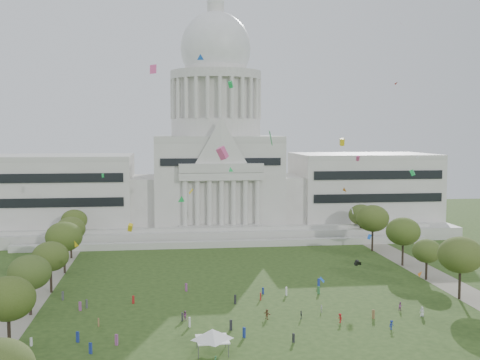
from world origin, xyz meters
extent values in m
plane|color=#2B4518|center=(0.00, 0.00, 0.00)|extent=(400.00, 400.00, 0.00)
cube|color=#B7B5AB|center=(0.00, 115.00, 2.00)|extent=(160.00, 60.00, 4.00)
cube|color=#B7B5AB|center=(0.00, 82.00, 1.00)|extent=(130.00, 3.00, 2.00)
cube|color=#B7B5AB|center=(0.00, 90.00, 2.50)|extent=(140.00, 3.00, 5.00)
cube|color=beige|center=(-55.00, 114.00, 15.00)|extent=(50.00, 34.00, 22.00)
cube|color=beige|center=(55.00, 114.00, 15.00)|extent=(50.00, 34.00, 22.00)
cube|color=beige|center=(-27.00, 112.00, 12.00)|extent=(12.00, 26.00, 16.00)
cube|color=beige|center=(27.00, 112.00, 12.00)|extent=(12.00, 26.00, 16.00)
cube|color=beige|center=(0.00, 114.00, 18.00)|extent=(44.00, 38.00, 28.00)
cube|color=beige|center=(0.00, 94.00, 21.20)|extent=(28.00, 3.00, 2.40)
cube|color=black|center=(-55.00, 96.80, 17.00)|extent=(46.00, 0.40, 11.00)
cube|color=black|center=(55.00, 96.80, 17.00)|extent=(46.00, 0.40, 11.00)
cylinder|color=beige|center=(0.00, 114.00, 37.40)|extent=(32.00, 32.00, 6.00)
cylinder|color=beige|center=(0.00, 114.00, 47.40)|extent=(28.00, 28.00, 14.00)
cylinder|color=#B7B5AB|center=(0.00, 114.00, 55.90)|extent=(32.40, 32.40, 3.00)
cylinder|color=beige|center=(0.00, 114.00, 61.40)|extent=(22.00, 22.00, 8.00)
ellipsoid|color=silver|center=(0.00, 114.00, 65.40)|extent=(25.00, 25.00, 26.20)
cylinder|color=beige|center=(0.00, 114.00, 78.90)|extent=(6.00, 6.00, 5.00)
ellipsoid|color=silver|center=(0.00, 114.00, 81.90)|extent=(6.40, 6.40, 5.12)
cube|color=gray|center=(-48.00, 30.00, 0.02)|extent=(8.00, 160.00, 0.04)
cube|color=gray|center=(48.00, 30.00, 0.02)|extent=(8.00, 160.00, 0.04)
cylinder|color=black|center=(-44.07, -2.96, 2.88)|extent=(0.56, 0.56, 5.75)
ellipsoid|color=#364C15|center=(-44.07, -2.96, 8.97)|extent=(8.86, 8.86, 7.25)
cylinder|color=black|center=(-45.04, 17.30, 2.73)|extent=(0.56, 0.56, 5.47)
ellipsoid|color=#384F1E|center=(-45.04, 17.30, 8.53)|extent=(8.42, 8.42, 6.89)
cylinder|color=black|center=(44.17, 17.44, 3.10)|extent=(0.56, 0.56, 6.20)
ellipsoid|color=#3F4F1D|center=(44.17, 17.44, 9.68)|extent=(9.55, 9.55, 7.82)
cylinder|color=black|center=(-44.09, 33.92, 2.64)|extent=(0.56, 0.56, 5.27)
ellipsoid|color=#384C19|center=(-44.09, 33.92, 8.23)|extent=(8.12, 8.12, 6.65)
cylinder|color=black|center=(44.40, 34.48, 2.28)|extent=(0.56, 0.56, 4.56)
ellipsoid|color=#3B501D|center=(44.40, 34.48, 7.11)|extent=(7.01, 7.01, 5.74)
cylinder|color=black|center=(-44.08, 52.42, 3.02)|extent=(0.56, 0.56, 6.03)
ellipsoid|color=#384F17|center=(-44.08, 52.42, 9.41)|extent=(9.29, 9.29, 7.60)
cylinder|color=black|center=(44.76, 50.04, 2.98)|extent=(0.56, 0.56, 5.97)
ellipsoid|color=#385118|center=(44.76, 50.04, 9.31)|extent=(9.19, 9.19, 7.52)
cylinder|color=black|center=(-45.22, 71.01, 2.70)|extent=(0.56, 0.56, 5.41)
ellipsoid|color=#3F4F1D|center=(-45.22, 71.01, 8.44)|extent=(8.33, 8.33, 6.81)
cylinder|color=black|center=(43.49, 70.19, 3.19)|extent=(0.56, 0.56, 6.37)
ellipsoid|color=#3D4F19|center=(43.49, 70.19, 9.94)|extent=(9.82, 9.82, 8.03)
cylinder|color=black|center=(-46.87, 89.14, 2.66)|extent=(0.56, 0.56, 5.32)
ellipsoid|color=#394D15|center=(-46.87, 89.14, 8.29)|extent=(8.19, 8.19, 6.70)
cylinder|color=black|center=(45.96, 88.13, 2.73)|extent=(0.56, 0.56, 5.47)
ellipsoid|color=#394A1C|center=(45.96, 88.13, 8.53)|extent=(8.42, 8.42, 6.89)
cylinder|color=#4C4C4C|center=(-13.57, -9.67, 1.08)|extent=(0.12, 0.12, 2.16)
cylinder|color=#4C4C4C|center=(-8.74, -9.67, 1.08)|extent=(0.12, 0.12, 2.16)
cylinder|color=#4C4C4C|center=(-13.57, -4.84, 1.08)|extent=(0.12, 0.12, 2.16)
cylinder|color=#4C4C4C|center=(-8.74, -4.84, 1.08)|extent=(0.12, 0.12, 2.16)
cube|color=white|center=(-11.16, -7.26, 2.24)|extent=(5.39, 5.39, 0.17)
pyramid|color=white|center=(-11.16, -7.26, 3.19)|extent=(7.55, 7.55, 1.72)
imported|color=silver|center=(30.94, 6.66, 0.99)|extent=(1.08, 1.16, 1.99)
imported|color=#994C8C|center=(28.32, 11.01, 0.89)|extent=(0.94, 0.67, 1.78)
imported|color=#B21E1E|center=(14.00, 5.07, 0.90)|extent=(0.96, 1.30, 1.80)
imported|color=#4C4C51|center=(7.23, 8.27, 0.82)|extent=(0.63, 1.01, 1.63)
imported|color=olive|center=(0.68, 8.96, 0.97)|extent=(1.60, 1.89, 1.95)
imported|color=#994C8C|center=(-15.02, 10.49, 0.88)|extent=(1.00, 0.87, 1.75)
imported|color=navy|center=(22.16, 0.03, 0.88)|extent=(1.28, 1.06, 1.76)
imported|color=silver|center=(12.25, 12.03, 0.73)|extent=(0.56, 0.90, 1.46)
cube|color=silver|center=(-41.19, -0.49, 0.74)|extent=(0.45, 0.46, 1.49)
cube|color=#26262B|center=(3.00, -4.30, 0.80)|extent=(0.41, 0.49, 1.59)
cube|color=navy|center=(16.77, 31.42, 0.95)|extent=(0.55, 0.40, 1.91)
cube|color=olive|center=(-31.04, 8.60, 0.78)|extent=(0.34, 0.46, 1.56)
cube|color=#B21E1E|center=(-25.39, 22.79, 0.84)|extent=(0.47, 0.52, 1.68)
cube|color=navy|center=(-30.85, -5.29, 0.92)|extent=(0.57, 0.53, 1.84)
cube|color=#994C8C|center=(-14.02, 31.06, 0.94)|extent=(0.54, 0.58, 1.87)
cube|color=#4C4C51|center=(-34.69, 20.64, 0.93)|extent=(0.48, 0.57, 1.85)
cube|color=navy|center=(-5.07, -0.84, 0.93)|extent=(0.52, 0.58, 1.85)
cube|color=#33723F|center=(15.10, 25.11, 0.88)|extent=(0.55, 0.50, 1.76)
cube|color=silver|center=(7.74, 24.89, 0.96)|extent=(0.34, 0.52, 1.91)
cube|color=olive|center=(21.10, 6.66, 0.88)|extent=(0.54, 0.53, 1.75)
cube|color=#26262B|center=(-4.20, 19.82, 0.96)|extent=(0.52, 0.60, 1.93)
cube|color=#994C8C|center=(-26.96, -1.87, 0.95)|extent=(0.59, 0.55, 1.90)
cube|color=#26262B|center=(-6.94, 3.37, 0.97)|extent=(0.53, 0.35, 1.93)
cube|color=#26262B|center=(-15.56, 9.71, 0.83)|extent=(0.30, 0.46, 1.66)
cube|color=#B21E1E|center=(1.56, 22.09, 0.80)|extent=(0.31, 0.45, 1.60)
cube|color=navy|center=(2.83, 26.59, 0.75)|extent=(0.42, 0.47, 1.50)
cube|color=silver|center=(-14.32, 6.10, 0.92)|extent=(0.39, 0.53, 1.84)
cube|color=navy|center=(-33.69, 0.47, 0.93)|extent=(0.58, 0.50, 1.86)
cube|color=#994C8C|center=(-35.77, 19.03, 0.92)|extent=(0.57, 0.47, 1.84)
cube|color=#4C4C51|center=(-40.49, 27.25, 0.95)|extent=(0.44, 0.57, 1.90)
camera|label=1|loc=(-18.66, -102.57, 36.05)|focal=45.00mm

